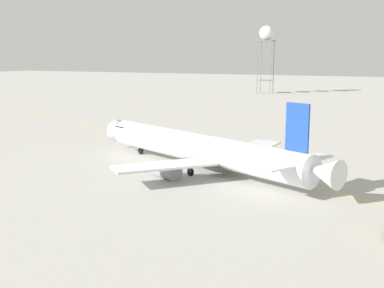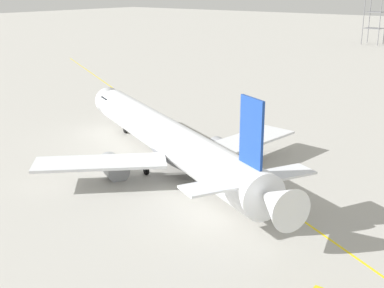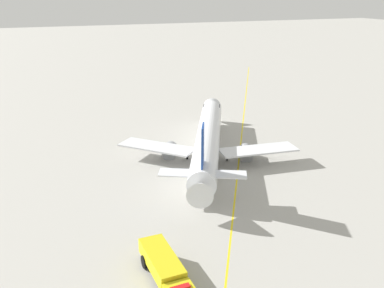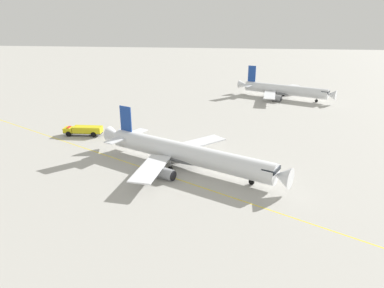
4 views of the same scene
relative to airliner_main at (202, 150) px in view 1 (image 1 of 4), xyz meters
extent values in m
plane|color=#ADAAA3|center=(-0.61, -0.20, -2.93)|extent=(600.00, 600.00, 0.00)
cylinder|color=white|center=(0.45, -0.21, 0.21)|extent=(36.32, 20.15, 4.14)
cone|color=white|center=(18.80, -8.93, 0.21)|extent=(4.40, 4.84, 3.93)
cone|color=white|center=(-18.18, 8.64, 0.51)|extent=(5.12, 4.90, 3.52)
cube|color=black|center=(16.81, -7.99, 1.15)|extent=(3.68, 4.21, 0.70)
ellipsoid|color=slate|center=(-1.28, 0.61, -0.93)|extent=(14.03, 9.27, 2.28)
cube|color=#193D93|center=(-14.75, 7.01, 5.15)|extent=(2.99, 1.59, 5.74)
cube|color=white|center=(-13.27, 10.13, 1.04)|extent=(4.60, 5.86, 0.20)
cube|color=white|center=(-16.24, 3.89, 1.04)|extent=(4.60, 5.86, 0.20)
cube|color=white|center=(1.74, 8.79, -0.51)|extent=(12.49, 12.39, 0.28)
cube|color=white|center=(-5.72, -6.90, -0.51)|extent=(5.59, 13.57, 0.28)
cylinder|color=gray|center=(2.63, 6.17, -1.94)|extent=(4.42, 3.75, 2.35)
cylinder|color=black|center=(4.38, 5.34, -1.94)|extent=(0.99, 1.87, 2.00)
cylinder|color=gray|center=(-3.12, -5.93, -1.94)|extent=(4.42, 3.75, 2.35)
cylinder|color=black|center=(-1.37, -6.76, -1.94)|extent=(0.99, 1.87, 2.00)
cylinder|color=#9EA0A5|center=(13.57, -6.45, -1.44)|extent=(0.20, 0.20, 1.87)
cylinder|color=black|center=(13.57, -6.45, -2.38)|extent=(1.12, 0.74, 1.10)
cylinder|color=#9EA0A5|center=(0.21, 3.74, -1.44)|extent=(0.20, 0.20, 1.87)
cylinder|color=black|center=(0.21, 3.74, -2.38)|extent=(1.12, 0.74, 1.10)
cylinder|color=#9EA0A5|center=(-2.77, -2.53, -1.44)|extent=(0.20, 0.20, 1.87)
cylinder|color=black|center=(-2.77, -2.53, -2.38)|extent=(1.12, 0.74, 1.10)
cylinder|color=slate|center=(28.52, -133.14, 7.73)|extent=(0.24, 0.24, 21.32)
cylinder|color=slate|center=(23.02, -133.14, 7.73)|extent=(0.24, 0.24, 21.32)
cylinder|color=slate|center=(23.02, -138.64, 7.73)|extent=(0.24, 0.24, 21.32)
cylinder|color=slate|center=(28.52, -138.64, 7.73)|extent=(0.24, 0.24, 21.32)
cube|color=slate|center=(25.77, -135.89, 2.40)|extent=(5.70, 5.70, 0.16)
cube|color=slate|center=(25.77, -135.89, 7.73)|extent=(5.70, 5.70, 0.16)
cube|color=slate|center=(25.77, -135.89, 13.06)|extent=(5.70, 5.70, 0.16)
cube|color=slate|center=(25.77, -135.89, 18.54)|extent=(6.30, 6.30, 0.30)
sphere|color=white|center=(25.77, -135.89, 21.62)|extent=(5.85, 5.85, 5.85)
cube|color=yellow|center=(-4.46, -3.92, -2.92)|extent=(167.24, 93.04, 0.01)
camera|label=1|loc=(-25.18, 63.42, 13.78)|focal=45.44mm
camera|label=2|loc=(-35.95, 41.86, 16.67)|focal=48.57mm
camera|label=3|loc=(-64.33, 27.40, 25.00)|focal=39.69mm
camera|label=4|loc=(10.22, -66.80, 26.88)|focal=32.68mm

